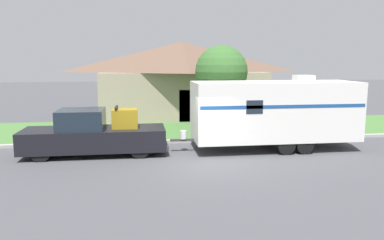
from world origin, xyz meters
The scene contains 8 objects.
ground_plane centered at (0.00, 0.00, 0.00)m, with size 120.00×120.00×0.00m, color #47474C.
curb_strip centered at (0.00, 3.75, 0.07)m, with size 80.00×0.30×0.14m.
lawn_strip centered at (0.00, 7.40, 0.01)m, with size 80.00×7.00×0.03m.
house_across_street centered at (0.65, 12.98, 2.74)m, with size 12.08×6.94×5.29m.
pickup_truck centered at (-4.30, 1.87, 0.87)m, with size 6.01×2.00×2.05m.
travel_trailer centered at (3.60, 1.87, 1.74)m, with size 8.30×2.51×3.31m.
mailbox centered at (7.23, 4.56, 0.96)m, with size 0.48×0.20×1.24m.
tree_in_yard centered at (1.98, 5.68, 3.36)m, with size 2.80×2.80×4.77m.
Camera 1 is at (-2.33, -14.00, 3.93)m, focal length 35.00 mm.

